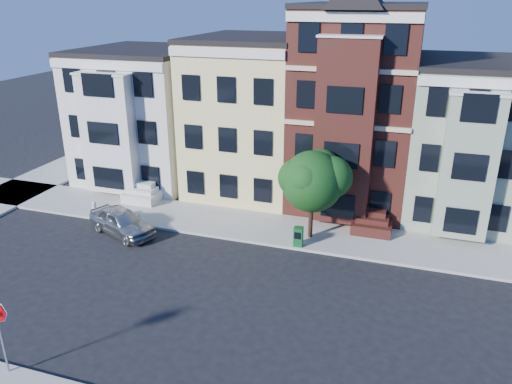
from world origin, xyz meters
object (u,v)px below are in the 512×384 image
(stop_sign, at_px, (0,332))
(newspaper_box, at_px, (298,237))
(parked_car, at_px, (122,221))
(fire_hydrant, at_px, (95,210))
(street_tree, at_px, (312,185))

(stop_sign, bearing_deg, newspaper_box, 77.00)
(parked_car, relative_size, fire_hydrant, 6.07)
(stop_sign, bearing_deg, street_tree, 78.13)
(parked_car, bearing_deg, stop_sign, -146.07)
(street_tree, xyz_separation_m, fire_hydrant, (-13.09, -1.25, -2.69))
(street_tree, height_order, newspaper_box, street_tree)
(street_tree, relative_size, newspaper_box, 5.70)
(fire_hydrant, height_order, stop_sign, stop_sign)
(street_tree, bearing_deg, fire_hydrant, -174.56)
(parked_car, xyz_separation_m, newspaper_box, (9.94, 1.38, -0.07))
(parked_car, relative_size, newspaper_box, 4.14)
(street_tree, distance_m, parked_car, 10.93)
(street_tree, distance_m, newspaper_box, 2.84)
(street_tree, bearing_deg, newspaper_box, -107.05)
(parked_car, distance_m, stop_sign, 11.51)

